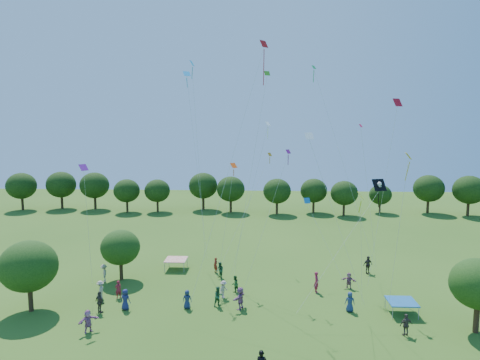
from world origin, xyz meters
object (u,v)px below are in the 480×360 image
at_px(pirate_kite, 378,188).
at_px(red_high_kite, 253,89).
at_px(near_tree_east, 479,284).
at_px(tent_blue, 402,302).
at_px(near_tree_west, 28,266).
at_px(near_tree_north, 120,247).
at_px(tent_red_stripe, 176,260).

relative_size(pirate_kite, red_high_kite, 0.45).
bearing_deg(pirate_kite, red_high_kite, 173.28).
xyz_separation_m(near_tree_east, red_high_kite, (-16.58, 5.86, 14.44)).
relative_size(tent_blue, red_high_kite, 0.10).
height_order(near_tree_west, red_high_kite, red_high_kite).
height_order(near_tree_west, near_tree_north, near_tree_west).
height_order(near_tree_west, near_tree_east, near_tree_west).
relative_size(near_tree_north, pirate_kite, 0.53).
distance_m(near_tree_east, tent_red_stripe, 27.88).
xyz_separation_m(tent_blue, red_high_kite, (-12.11, 3.03, 17.10)).
relative_size(near_tree_west, red_high_kite, 0.28).
bearing_deg(tent_red_stripe, pirate_kite, -23.29).
bearing_deg(tent_red_stripe, red_high_kite, -39.56).
xyz_separation_m(near_tree_north, red_high_kite, (12.92, -3.39, 14.87)).
bearing_deg(red_high_kite, tent_red_stripe, 140.44).
relative_size(near_tree_north, near_tree_east, 0.90).
xyz_separation_m(near_tree_north, pirate_kite, (23.24, -4.61, 6.75)).
bearing_deg(tent_blue, tent_red_stripe, 154.28).
relative_size(tent_red_stripe, tent_blue, 1.00).
distance_m(tent_blue, pirate_kite, 9.34).
bearing_deg(red_high_kite, tent_blue, -14.04).
bearing_deg(pirate_kite, tent_red_stripe, 156.71).
distance_m(near_tree_north, tent_blue, 25.94).
bearing_deg(near_tree_east, pirate_kite, 143.39).
xyz_separation_m(near_tree_west, near_tree_east, (34.54, -1.85, -0.10)).
bearing_deg(tent_red_stripe, near_tree_north, -144.91).
height_order(near_tree_east, red_high_kite, red_high_kite).
distance_m(near_tree_west, red_high_kite, 23.34).
xyz_separation_m(pirate_kite, red_high_kite, (-10.32, 1.22, 8.11)).
distance_m(tent_red_stripe, tent_blue, 22.50).
relative_size(near_tree_west, near_tree_east, 1.06).
relative_size(near_tree_north, red_high_kite, 0.24).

